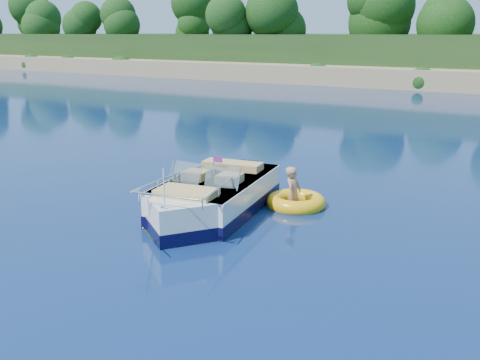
# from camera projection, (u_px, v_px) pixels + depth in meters

# --- Properties ---
(ground) EXTENTS (160.00, 160.00, 0.00)m
(ground) POSITION_uv_depth(u_px,v_px,m) (267.00, 305.00, 8.45)
(ground) COLOR #091B45
(ground) RESTS_ON ground
(motorboat) EXTENTS (2.49, 5.49, 1.84)m
(motorboat) POSITION_uv_depth(u_px,v_px,m) (210.00, 200.00, 12.57)
(motorboat) COLOR silver
(motorboat) RESTS_ON ground
(tow_tube) EXTENTS (1.64, 1.64, 0.39)m
(tow_tube) POSITION_uv_depth(u_px,v_px,m) (296.00, 202.00, 13.26)
(tow_tube) COLOR #FFB610
(tow_tube) RESTS_ON ground
(boy) EXTENTS (0.42, 0.81, 1.54)m
(boy) POSITION_uv_depth(u_px,v_px,m) (293.00, 207.00, 13.22)
(boy) COLOR tan
(boy) RESTS_ON ground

